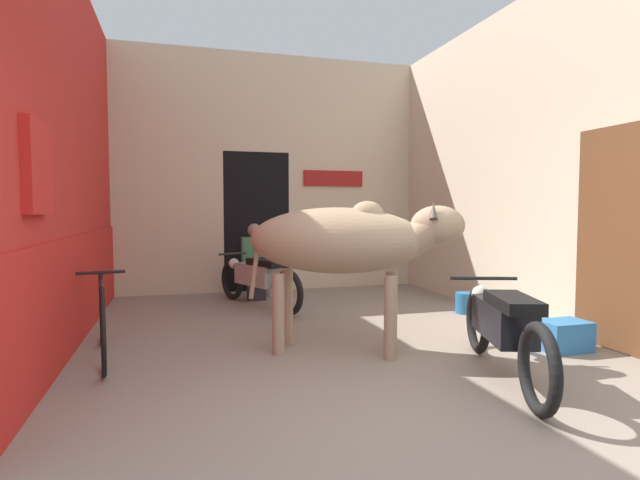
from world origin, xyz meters
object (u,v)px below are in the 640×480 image
object	(u,v)px
cow	(346,242)
crate	(564,336)
plastic_stool	(273,282)
bucket	(466,303)
motorcycle_near	(503,326)
shopkeeper_seated	(255,260)
motorcycle_far	(258,277)
bicycle	(102,317)

from	to	relation	value
cow	crate	xyz separation A→B (m)	(1.98, -0.53, -0.88)
plastic_stool	bucket	world-z (taller)	plastic_stool
motorcycle_near	shopkeeper_seated	distance (m)	4.23
crate	shopkeeper_seated	bearing A→B (deg)	123.99
motorcycle_far	bicycle	distance (m)	2.58
bicycle	plastic_stool	xyz separation A→B (m)	(2.06, 2.79, -0.15)
plastic_stool	motorcycle_far	bearing A→B (deg)	-113.04
motorcycle_far	plastic_stool	distance (m)	0.94
motorcycle_far	plastic_stool	size ratio (longest dim) A/B	4.74
bicycle	shopkeeper_seated	world-z (taller)	shopkeeper_seated
cow	bucket	xyz separation A→B (m)	(2.05, 1.23, -0.89)
bucket	crate	bearing A→B (deg)	-92.16
bicycle	shopkeeper_seated	xyz separation A→B (m)	(1.76, 2.56, 0.22)
cow	motorcycle_near	xyz separation A→B (m)	(0.94, -1.04, -0.61)
motorcycle_near	crate	xyz separation A→B (m)	(1.04, 0.51, -0.28)
plastic_stool	crate	world-z (taller)	plastic_stool
motorcycle_far	crate	size ratio (longest dim) A/B	4.31
motorcycle_far	shopkeeper_seated	size ratio (longest dim) A/B	1.70
motorcycle_far	bucket	world-z (taller)	motorcycle_far
motorcycle_near	motorcycle_far	bearing A→B (deg)	112.08
motorcycle_near	motorcycle_far	xyz separation A→B (m)	(-1.38, 3.40, -0.01)
crate	bucket	distance (m)	1.75
cow	crate	bearing A→B (deg)	-14.89
crate	bucket	size ratio (longest dim) A/B	1.69
cow	crate	distance (m)	2.23
motorcycle_near	bucket	size ratio (longest dim) A/B	7.45
bucket	bicycle	bearing A→B (deg)	-169.14
cow	motorcycle_near	bearing A→B (deg)	-47.77
shopkeeper_seated	cow	bearing A→B (deg)	-82.64
plastic_stool	motorcycle_near	bearing A→B (deg)	-76.49
motorcycle_near	bicycle	size ratio (longest dim) A/B	1.10
bicycle	plastic_stool	size ratio (longest dim) A/B	4.38
motorcycle_far	bucket	size ratio (longest dim) A/B	7.29
shopkeeper_seated	bucket	bearing A→B (deg)	-35.83
shopkeeper_seated	crate	xyz separation A→B (m)	(2.37, -3.51, -0.45)
motorcycle_far	crate	bearing A→B (deg)	-50.07
cow	motorcycle_far	world-z (taller)	cow
motorcycle_near	motorcycle_far	distance (m)	3.67
motorcycle_near	bicycle	world-z (taller)	bicycle
bicycle	crate	distance (m)	4.24
crate	bucket	xyz separation A→B (m)	(0.07, 1.75, -0.01)
motorcycle_near	shopkeeper_seated	world-z (taller)	shopkeeper_seated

